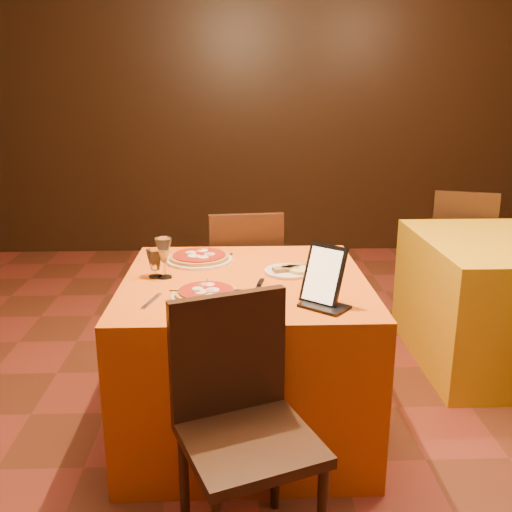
{
  "coord_description": "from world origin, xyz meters",
  "views": [
    {
      "loc": [
        -0.45,
        -2.14,
        1.57
      ],
      "look_at": [
        -0.37,
        0.3,
        0.86
      ],
      "focal_mm": 40.0,
      "sensor_mm": 36.0,
      "label": 1
    }
  ],
  "objects_px": {
    "chair_side_far": "(460,250)",
    "water_glass": "(155,263)",
    "main_table": "(245,353)",
    "wine_glass": "(164,258)",
    "side_table": "(512,301)",
    "chair_main_far": "(243,281)",
    "chair_main_near": "(250,441)",
    "tablet": "(323,275)",
    "pizza_far": "(199,258)",
    "pizza_near": "(206,295)"
  },
  "relations": [
    {
      "from": "wine_glass",
      "to": "tablet",
      "type": "bearing_deg",
      "value": -27.52
    },
    {
      "from": "side_table",
      "to": "chair_main_far",
      "type": "xyz_separation_m",
      "value": [
        -1.59,
        0.19,
        0.08
      ]
    },
    {
      "from": "wine_glass",
      "to": "tablet",
      "type": "distance_m",
      "value": 0.76
    },
    {
      "from": "pizza_far",
      "to": "chair_main_near",
      "type": "bearing_deg",
      "value": -78.53
    },
    {
      "from": "chair_main_near",
      "to": "tablet",
      "type": "relative_size",
      "value": 3.73
    },
    {
      "from": "main_table",
      "to": "wine_glass",
      "type": "bearing_deg",
      "value": 177.0
    },
    {
      "from": "chair_main_far",
      "to": "chair_side_far",
      "type": "relative_size",
      "value": 1.0
    },
    {
      "from": "chair_side_far",
      "to": "water_glass",
      "type": "relative_size",
      "value": 7.0
    },
    {
      "from": "side_table",
      "to": "tablet",
      "type": "relative_size",
      "value": 4.51
    },
    {
      "from": "side_table",
      "to": "chair_side_far",
      "type": "bearing_deg",
      "value": 90.0
    },
    {
      "from": "chair_main_far",
      "to": "pizza_near",
      "type": "relative_size",
      "value": 3.18
    },
    {
      "from": "chair_side_far",
      "to": "water_glass",
      "type": "distance_m",
      "value": 2.5
    },
    {
      "from": "pizza_far",
      "to": "wine_glass",
      "type": "xyz_separation_m",
      "value": [
        -0.14,
        -0.26,
        0.08
      ]
    },
    {
      "from": "chair_side_far",
      "to": "water_glass",
      "type": "bearing_deg",
      "value": 54.52
    },
    {
      "from": "water_glass",
      "to": "tablet",
      "type": "distance_m",
      "value": 0.8
    },
    {
      "from": "wine_glass",
      "to": "side_table",
      "type": "bearing_deg",
      "value": 17.7
    },
    {
      "from": "chair_main_far",
      "to": "water_glass",
      "type": "xyz_separation_m",
      "value": [
        -0.41,
        -0.8,
        0.36
      ]
    },
    {
      "from": "chair_main_far",
      "to": "chair_side_far",
      "type": "height_order",
      "value": "same"
    },
    {
      "from": "chair_side_far",
      "to": "water_glass",
      "type": "xyz_separation_m",
      "value": [
        -2.0,
        -1.45,
        0.36
      ]
    },
    {
      "from": "side_table",
      "to": "chair_main_near",
      "type": "xyz_separation_m",
      "value": [
        -1.59,
        -1.47,
        0.08
      ]
    },
    {
      "from": "chair_main_far",
      "to": "tablet",
      "type": "relative_size",
      "value": 3.73
    },
    {
      "from": "side_table",
      "to": "pizza_near",
      "type": "distance_m",
      "value": 2.01
    },
    {
      "from": "pizza_far",
      "to": "tablet",
      "type": "bearing_deg",
      "value": -48.9
    },
    {
      "from": "chair_side_far",
      "to": "chair_main_near",
      "type": "bearing_deg",
      "value": 73.99
    },
    {
      "from": "main_table",
      "to": "wine_glass",
      "type": "height_order",
      "value": "wine_glass"
    },
    {
      "from": "main_table",
      "to": "water_glass",
      "type": "bearing_deg",
      "value": 175.51
    },
    {
      "from": "main_table",
      "to": "water_glass",
      "type": "height_order",
      "value": "water_glass"
    },
    {
      "from": "pizza_far",
      "to": "water_glass",
      "type": "bearing_deg",
      "value": -127.19
    },
    {
      "from": "chair_main_near",
      "to": "pizza_far",
      "type": "bearing_deg",
      "value": 80.37
    },
    {
      "from": "side_table",
      "to": "pizza_far",
      "type": "relative_size",
      "value": 3.34
    },
    {
      "from": "chair_main_far",
      "to": "wine_glass",
      "type": "height_order",
      "value": "wine_glass"
    },
    {
      "from": "pizza_far",
      "to": "water_glass",
      "type": "xyz_separation_m",
      "value": [
        -0.19,
        -0.24,
        0.05
      ]
    },
    {
      "from": "chair_main_near",
      "to": "water_glass",
      "type": "height_order",
      "value": "chair_main_near"
    },
    {
      "from": "main_table",
      "to": "pizza_near",
      "type": "bearing_deg",
      "value": -122.72
    },
    {
      "from": "side_table",
      "to": "water_glass",
      "type": "relative_size",
      "value": 8.46
    },
    {
      "from": "wine_glass",
      "to": "tablet",
      "type": "relative_size",
      "value": 0.78
    },
    {
      "from": "chair_main_near",
      "to": "chair_side_far",
      "type": "height_order",
      "value": "same"
    },
    {
      "from": "pizza_near",
      "to": "tablet",
      "type": "distance_m",
      "value": 0.49
    },
    {
      "from": "chair_main_far",
      "to": "pizza_far",
      "type": "xyz_separation_m",
      "value": [
        -0.22,
        -0.56,
        0.31
      ]
    },
    {
      "from": "tablet",
      "to": "pizza_near",
      "type": "bearing_deg",
      "value": -148.84
    },
    {
      "from": "wine_glass",
      "to": "water_glass",
      "type": "distance_m",
      "value": 0.06
    },
    {
      "from": "chair_main_near",
      "to": "water_glass",
      "type": "bearing_deg",
      "value": 94.42
    },
    {
      "from": "wine_glass",
      "to": "water_glass",
      "type": "bearing_deg",
      "value": 163.74
    },
    {
      "from": "water_glass",
      "to": "chair_main_near",
      "type": "bearing_deg",
      "value": -64.47
    },
    {
      "from": "chair_side_far",
      "to": "pizza_near",
      "type": "height_order",
      "value": "chair_side_far"
    },
    {
      "from": "chair_main_near",
      "to": "pizza_far",
      "type": "distance_m",
      "value": 1.17
    },
    {
      "from": "chair_main_near",
      "to": "tablet",
      "type": "xyz_separation_m",
      "value": [
        0.31,
        0.49,
        0.41
      ]
    },
    {
      "from": "chair_main_near",
      "to": "chair_side_far",
      "type": "bearing_deg",
      "value": 34.28
    },
    {
      "from": "main_table",
      "to": "wine_glass",
      "type": "distance_m",
      "value": 0.6
    },
    {
      "from": "chair_main_far",
      "to": "wine_glass",
      "type": "relative_size",
      "value": 4.79
    }
  ]
}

